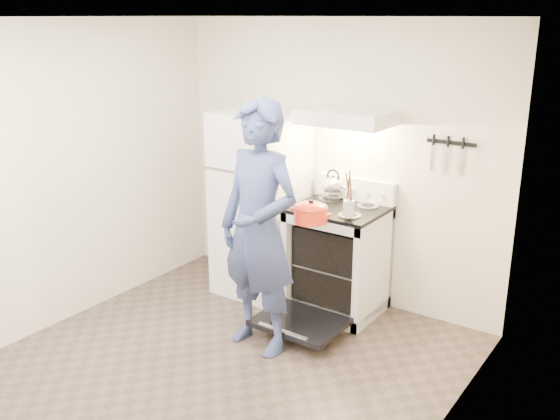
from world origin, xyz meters
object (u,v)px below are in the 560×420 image
at_px(refrigerator, 260,204).
at_px(tea_kettle, 333,185).
at_px(person, 259,229).
at_px(stove_body, 337,261).
at_px(dutch_oven, 311,215).

height_order(refrigerator, tea_kettle, refrigerator).
relative_size(refrigerator, person, 0.87).
bearing_deg(stove_body, tea_kettle, 134.13).
relative_size(tea_kettle, dutch_oven, 0.86).
bearing_deg(dutch_oven, tea_kettle, 109.28).
relative_size(person, dutch_oven, 6.08).
distance_m(refrigerator, stove_body, 0.90).
distance_m(stove_body, person, 1.05).
relative_size(refrigerator, dutch_oven, 5.30).
bearing_deg(person, stove_body, 84.64).
distance_m(tea_kettle, person, 1.06).
distance_m(refrigerator, dutch_oven, 1.18).
bearing_deg(dutch_oven, stove_body, 101.58).
xyz_separation_m(stove_body, person, (-0.18, -0.90, 0.52)).
height_order(stove_body, person, person).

